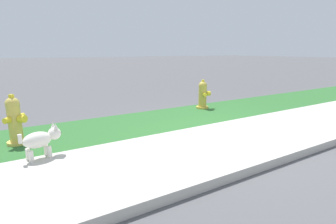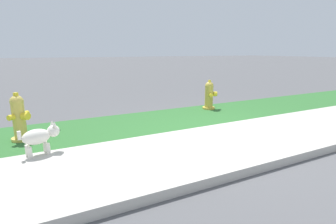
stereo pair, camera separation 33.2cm
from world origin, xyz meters
name	(u,v)px [view 1 (the left image)]	position (x,y,z in m)	size (l,w,h in m)	color
ground_plane	(234,139)	(0.00, 0.00, 0.00)	(120.00, 120.00, 0.00)	#515154
sidewalk_pavement	(234,139)	(0.00, 0.00, 0.01)	(18.00, 1.82, 0.01)	#BCB7AD
grass_verge	(177,117)	(0.00, 1.78, 0.00)	(18.00, 1.74, 0.01)	#2D662D
street_curb	(287,155)	(0.00, -0.99, 0.06)	(18.00, 0.16, 0.12)	#BCB7AD
fire_hydrant_at_driveway	(203,95)	(1.09, 2.21, 0.36)	(0.37, 0.40, 0.74)	gold
fire_hydrant_far_end	(15,121)	(-3.14, 1.66, 0.39)	(0.35, 0.35, 0.81)	gold
small_white_dog	(41,140)	(-2.86, 0.83, 0.27)	(0.55, 0.30, 0.47)	silver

